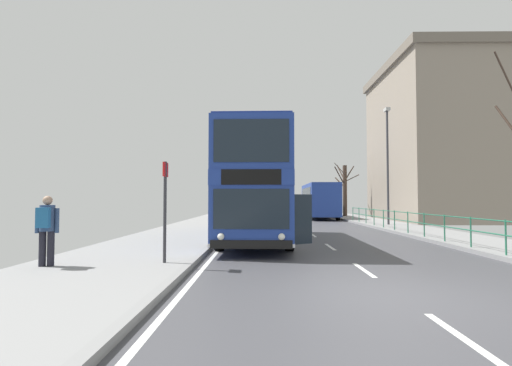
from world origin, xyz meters
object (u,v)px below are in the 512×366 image
at_px(street_lamp_far_side, 388,156).
at_px(bus_stop_sign_near, 165,200).
at_px(pedestrian_with_backpack, 47,225).
at_px(background_building_00, 464,142).
at_px(bare_tree_far_00, 345,189).
at_px(background_bus_far_lane, 319,200).
at_px(double_decker_bus_main, 257,187).

bearing_deg(street_lamp_far_side, bus_stop_sign_near, -123.82).
distance_m(pedestrian_with_backpack, bus_stop_sign_near, 2.80).
xyz_separation_m(bus_stop_sign_near, background_building_00, (19.34, 23.60, 4.87)).
bearing_deg(bare_tree_far_00, street_lamp_far_side, -90.11).
bearing_deg(background_bus_far_lane, street_lamp_far_side, -75.18).
height_order(double_decker_bus_main, background_bus_far_lane, double_decker_bus_main).
height_order(bus_stop_sign_near, background_building_00, background_building_00).
height_order(double_decker_bus_main, bus_stop_sign_near, double_decker_bus_main).
relative_size(double_decker_bus_main, background_building_00, 0.79).
bearing_deg(bus_stop_sign_near, bare_tree_far_00, 70.16).
xyz_separation_m(pedestrian_with_backpack, background_building_00, (22.00, 24.22, 5.47)).
height_order(pedestrian_with_backpack, street_lamp_far_side, street_lamp_far_side).
bearing_deg(pedestrian_with_backpack, double_decker_bus_main, 55.48).
relative_size(pedestrian_with_backpack, street_lamp_far_side, 0.22).
bearing_deg(bus_stop_sign_near, double_decker_bus_main, 70.95).
distance_m(street_lamp_far_side, bare_tree_far_00, 13.62).
bearing_deg(background_bus_far_lane, background_building_00, -13.44).
distance_m(bus_stop_sign_near, street_lamp_far_side, 19.07).
bearing_deg(pedestrian_with_backpack, bus_stop_sign_near, 13.21).
height_order(bare_tree_far_00, background_building_00, background_building_00).
xyz_separation_m(bus_stop_sign_near, bare_tree_far_00, (10.53, 29.18, 1.07)).
bearing_deg(background_building_00, bare_tree_far_00, 147.63).
distance_m(background_bus_far_lane, background_building_00, 12.96).
relative_size(bare_tree_far_00, background_building_00, 0.38).
height_order(street_lamp_far_side, bare_tree_far_00, street_lamp_far_side).
bearing_deg(background_bus_far_lane, double_decker_bus_main, -105.25).
bearing_deg(background_building_00, pedestrian_with_backpack, -132.25).
xyz_separation_m(double_decker_bus_main, bus_stop_sign_near, (-2.25, -6.51, -0.54)).
relative_size(background_bus_far_lane, background_building_00, 0.70).
distance_m(double_decker_bus_main, street_lamp_far_side, 12.53).
height_order(street_lamp_far_side, background_building_00, background_building_00).
bearing_deg(pedestrian_with_backpack, street_lamp_far_side, 51.08).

